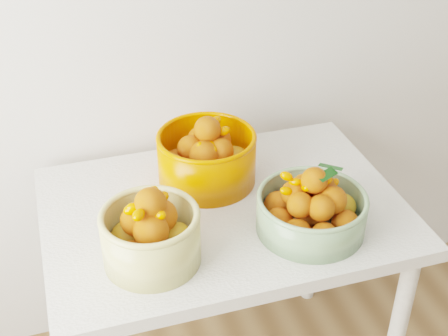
{
  "coord_description": "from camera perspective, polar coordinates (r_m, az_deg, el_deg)",
  "views": [
    {
      "loc": [
        -0.72,
        0.26,
        1.8
      ],
      "look_at": [
        -0.33,
        1.54,
        0.92
      ],
      "focal_mm": 50.0,
      "sensor_mm": 36.0,
      "label": 1
    }
  ],
  "objects": [
    {
      "name": "table",
      "position": [
        1.81,
        -0.04,
        -5.92
      ],
      "size": [
        1.0,
        0.7,
        0.75
      ],
      "color": "silver",
      "rests_on": "ground"
    },
    {
      "name": "bowl_cream",
      "position": [
        1.54,
        -6.72,
        -6.02
      ],
      "size": [
        0.26,
        0.26,
        0.21
      ],
      "rotation": [
        0.0,
        0.0,
        0.04
      ],
      "color": "tan",
      "rests_on": "table"
    },
    {
      "name": "bowl_green",
      "position": [
        1.65,
        7.99,
        -3.74
      ],
      "size": [
        0.35,
        0.35,
        0.19
      ],
      "rotation": [
        0.0,
        0.0,
        -0.23
      ],
      "color": "gray",
      "rests_on": "table"
    },
    {
      "name": "bowl_orange",
      "position": [
        1.81,
        -1.59,
        1.07
      ],
      "size": [
        0.37,
        0.37,
        0.21
      ],
      "rotation": [
        0.0,
        0.0,
        0.36
      ],
      "color": "#E35800",
      "rests_on": "table"
    }
  ]
}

